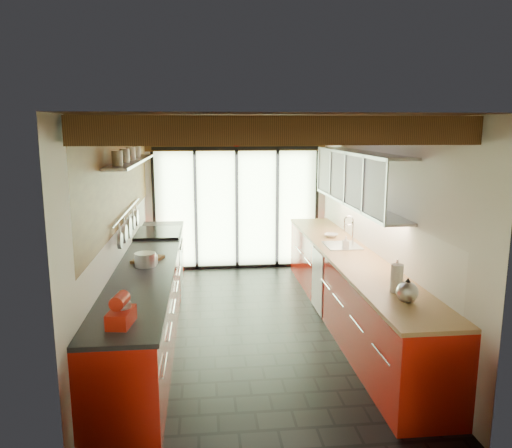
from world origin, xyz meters
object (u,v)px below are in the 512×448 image
(bowl, at_px, (331,235))
(stand_mixer, at_px, (121,312))
(soap_bottle, at_px, (346,243))
(kettle, at_px, (407,291))
(paper_towel, at_px, (397,279))

(bowl, bearing_deg, stand_mixer, -129.68)
(stand_mixer, distance_m, soap_bottle, 3.43)
(stand_mixer, relative_size, kettle, 1.16)
(soap_bottle, xyz_separation_m, bowl, (0.00, 0.76, -0.07))
(kettle, relative_size, bowl, 1.40)
(paper_towel, distance_m, bowl, 2.52)
(soap_bottle, bearing_deg, stand_mixer, -137.81)
(soap_bottle, distance_m, bowl, 0.76)
(soap_bottle, bearing_deg, bowl, 90.00)
(kettle, relative_size, paper_towel, 0.84)
(paper_towel, xyz_separation_m, soap_bottle, (0.00, 1.75, -0.05))
(kettle, height_order, paper_towel, paper_towel)
(kettle, distance_m, soap_bottle, 2.02)
(stand_mixer, xyz_separation_m, kettle, (2.54, 0.29, -0.00))
(paper_towel, height_order, soap_bottle, paper_towel)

